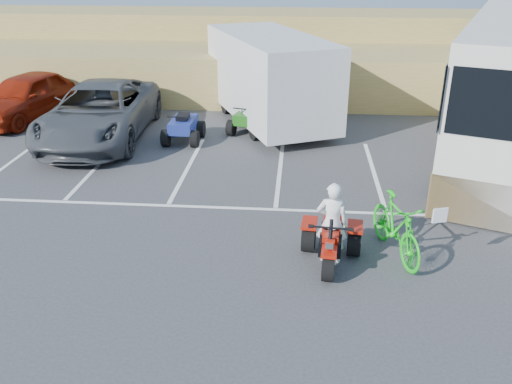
# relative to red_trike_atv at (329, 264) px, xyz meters

# --- Properties ---
(ground) EXTENTS (100.00, 100.00, 0.00)m
(ground) POSITION_rel_red_trike_atv_xyz_m (-1.22, 0.00, 0.00)
(ground) COLOR #363639
(ground) RESTS_ON ground
(parking_stripes) EXTENTS (28.00, 5.16, 0.01)m
(parking_stripes) POSITION_rel_red_trike_atv_xyz_m (-0.35, 4.07, 0.00)
(parking_stripes) COLOR white
(parking_stripes) RESTS_ON ground
(grass_embankment) EXTENTS (40.00, 8.50, 3.10)m
(grass_embankment) POSITION_rel_red_trike_atv_xyz_m (-1.22, 15.49, 1.42)
(grass_embankment) COLOR olive
(grass_embankment) RESTS_ON ground
(red_trike_atv) EXTENTS (1.42, 1.79, 1.09)m
(red_trike_atv) POSITION_rel_red_trike_atv_xyz_m (0.00, 0.00, 0.00)
(red_trike_atv) COLOR #A11709
(red_trike_atv) RESTS_ON ground
(rider) EXTENTS (0.67, 0.47, 1.73)m
(rider) POSITION_rel_red_trike_atv_xyz_m (0.01, 0.15, 0.87)
(rider) COLOR white
(rider) RESTS_ON ground
(green_dirt_bike) EXTENTS (1.22, 2.27, 1.31)m
(green_dirt_bike) POSITION_rel_red_trike_atv_xyz_m (1.35, 0.47, 0.66)
(green_dirt_bike) COLOR #14BF19
(green_dirt_bike) RESTS_ON ground
(grey_pickup) EXTENTS (3.29, 6.64, 1.81)m
(grey_pickup) POSITION_rel_red_trike_atv_xyz_m (-7.33, 7.40, 0.90)
(grey_pickup) COLOR #414449
(grey_pickup) RESTS_ON ground
(red_car) EXTENTS (3.16, 5.31, 1.69)m
(red_car) POSITION_rel_red_trike_atv_xyz_m (-10.86, 9.46, 0.85)
(red_car) COLOR maroon
(red_car) RESTS_ON ground
(cargo_trailer) EXTENTS (5.21, 7.24, 3.14)m
(cargo_trailer) POSITION_rel_red_trike_atv_xyz_m (-1.82, 9.67, 1.70)
(cargo_trailer) COLOR silver
(cargo_trailer) RESTS_ON ground
(rv_motorhome) EXTENTS (6.61, 11.53, 4.04)m
(rv_motorhome) POSITION_rel_red_trike_atv_xyz_m (5.64, 6.93, 1.76)
(rv_motorhome) COLOR silver
(rv_motorhome) RESTS_ON ground
(quad_atv_blue) EXTENTS (1.21, 1.61, 1.04)m
(quad_atv_blue) POSITION_rel_red_trike_atv_xyz_m (-4.51, 7.31, 0.00)
(quad_atv_blue) COLOR navy
(quad_atv_blue) RESTS_ON ground
(quad_atv_green) EXTENTS (1.50, 1.78, 1.01)m
(quad_atv_green) POSITION_rel_red_trike_atv_xyz_m (-2.44, 8.46, 0.00)
(quad_atv_green) COLOR #1B5914
(quad_atv_green) RESTS_ON ground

